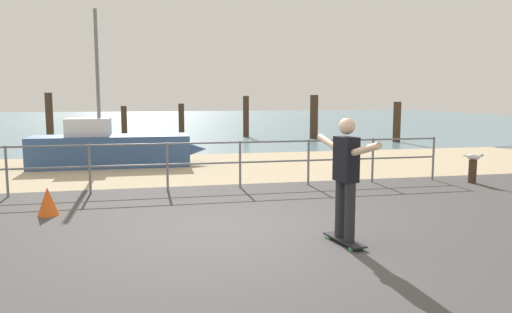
{
  "coord_description": "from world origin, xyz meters",
  "views": [
    {
      "loc": [
        -1.35,
        -6.88,
        2.02
      ],
      "look_at": [
        0.62,
        2.0,
        0.9
      ],
      "focal_mm": 34.42,
      "sensor_mm": 36.0,
      "label": 1
    }
  ],
  "objects_px": {
    "sailboat": "(117,149)",
    "traffic_cone": "(48,202)",
    "bollard_short": "(472,172)",
    "skateboard": "(344,240)",
    "skateboarder": "(346,171)",
    "seagull": "(474,157)"
  },
  "relations": [
    {
      "from": "sailboat",
      "to": "seagull",
      "type": "relative_size",
      "value": 10.97
    },
    {
      "from": "sailboat",
      "to": "bollard_short",
      "type": "bearing_deg",
      "value": -29.8
    },
    {
      "from": "sailboat",
      "to": "skateboarder",
      "type": "height_order",
      "value": "sailboat"
    },
    {
      "from": "skateboarder",
      "to": "seagull",
      "type": "bearing_deg",
      "value": 38.47
    },
    {
      "from": "skateboard",
      "to": "bollard_short",
      "type": "bearing_deg",
      "value": 38.63
    },
    {
      "from": "sailboat",
      "to": "skateboard",
      "type": "xyz_separation_m",
      "value": [
        3.46,
        -8.5,
        -0.45
      ]
    },
    {
      "from": "seagull",
      "to": "traffic_cone",
      "type": "xyz_separation_m",
      "value": [
        -9.02,
        -1.19,
        -0.38
      ]
    },
    {
      "from": "skateboarder",
      "to": "traffic_cone",
      "type": "xyz_separation_m",
      "value": [
        -4.26,
        2.59,
        -0.77
      ]
    },
    {
      "from": "skateboarder",
      "to": "traffic_cone",
      "type": "bearing_deg",
      "value": 148.67
    },
    {
      "from": "skateboarder",
      "to": "bollard_short",
      "type": "distance_m",
      "value": 6.13
    },
    {
      "from": "skateboard",
      "to": "traffic_cone",
      "type": "height_order",
      "value": "traffic_cone"
    },
    {
      "from": "sailboat",
      "to": "skateboarder",
      "type": "bearing_deg",
      "value": -67.85
    },
    {
      "from": "bollard_short",
      "to": "skateboard",
      "type": "bearing_deg",
      "value": -141.37
    },
    {
      "from": "sailboat",
      "to": "bollard_short",
      "type": "xyz_separation_m",
      "value": [
        8.21,
        -4.7,
        -0.24
      ]
    },
    {
      "from": "sailboat",
      "to": "traffic_cone",
      "type": "xyz_separation_m",
      "value": [
        -0.8,
        -5.91,
        -0.27
      ]
    },
    {
      "from": "skateboard",
      "to": "traffic_cone",
      "type": "distance_m",
      "value": 4.99
    },
    {
      "from": "skateboarder",
      "to": "traffic_cone",
      "type": "relative_size",
      "value": 3.3
    },
    {
      "from": "skateboard",
      "to": "bollard_short",
      "type": "xyz_separation_m",
      "value": [
        4.75,
        3.8,
        0.21
      ]
    },
    {
      "from": "seagull",
      "to": "bollard_short",
      "type": "bearing_deg",
      "value": 118.25
    },
    {
      "from": "skateboarder",
      "to": "sailboat",
      "type": "bearing_deg",
      "value": 112.15
    },
    {
      "from": "sailboat",
      "to": "traffic_cone",
      "type": "height_order",
      "value": "sailboat"
    },
    {
      "from": "traffic_cone",
      "to": "bollard_short",
      "type": "bearing_deg",
      "value": 7.61
    }
  ]
}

